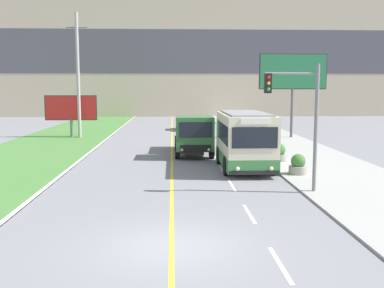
{
  "coord_description": "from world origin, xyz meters",
  "views": [
    {
      "loc": [
        0.04,
        -12.17,
        4.46
      ],
      "look_at": [
        1.1,
        11.88,
        1.4
      ],
      "focal_mm": 42.0,
      "sensor_mm": 36.0,
      "label": 1
    }
  ],
  "objects_px": {
    "utility_pole_far": "(78,75)",
    "planter_round_second": "(279,153)",
    "city_bus": "(245,141)",
    "planter_round_third": "(265,144)",
    "planter_round_far": "(254,138)",
    "billboard_small": "(71,109)",
    "traffic_light_mast": "(300,111)",
    "planter_round_near": "(298,165)",
    "billboard_large": "(293,74)",
    "dump_truck": "(194,136)",
    "car_distant": "(187,123)"
  },
  "relations": [
    {
      "from": "utility_pole_far",
      "to": "planter_round_second",
      "type": "xyz_separation_m",
      "value": [
        14.52,
        -13.59,
        -4.93
      ]
    },
    {
      "from": "city_bus",
      "to": "utility_pole_far",
      "type": "distance_m",
      "value": 20.32
    },
    {
      "from": "planter_round_third",
      "to": "planter_round_far",
      "type": "height_order",
      "value": "planter_round_third"
    },
    {
      "from": "planter_round_far",
      "to": "billboard_small",
      "type": "bearing_deg",
      "value": 158.36
    },
    {
      "from": "billboard_small",
      "to": "planter_round_third",
      "type": "distance_m",
      "value": 18.62
    },
    {
      "from": "traffic_light_mast",
      "to": "planter_round_third",
      "type": "distance_m",
      "value": 12.35
    },
    {
      "from": "planter_round_far",
      "to": "planter_round_third",
      "type": "bearing_deg",
      "value": -89.43
    },
    {
      "from": "planter_round_near",
      "to": "planter_round_far",
      "type": "height_order",
      "value": "planter_round_near"
    },
    {
      "from": "billboard_large",
      "to": "planter_round_third",
      "type": "height_order",
      "value": "billboard_large"
    },
    {
      "from": "billboard_small",
      "to": "planter_round_second",
      "type": "bearing_deg",
      "value": -42.95
    },
    {
      "from": "utility_pole_far",
      "to": "billboard_large",
      "type": "bearing_deg",
      "value": -2.81
    },
    {
      "from": "city_bus",
      "to": "traffic_light_mast",
      "type": "relative_size",
      "value": 1.11
    },
    {
      "from": "planter_round_third",
      "to": "traffic_light_mast",
      "type": "bearing_deg",
      "value": -95.19
    },
    {
      "from": "dump_truck",
      "to": "billboard_large",
      "type": "bearing_deg",
      "value": 47.74
    },
    {
      "from": "city_bus",
      "to": "billboard_large",
      "type": "distance_m",
      "value": 16.8
    },
    {
      "from": "billboard_large",
      "to": "planter_round_second",
      "type": "bearing_deg",
      "value": -108.04
    },
    {
      "from": "billboard_large",
      "to": "car_distant",
      "type": "bearing_deg",
      "value": 138.26
    },
    {
      "from": "city_bus",
      "to": "traffic_light_mast",
      "type": "height_order",
      "value": "traffic_light_mast"
    },
    {
      "from": "city_bus",
      "to": "billboard_large",
      "type": "bearing_deg",
      "value": 66.31
    },
    {
      "from": "car_distant",
      "to": "planter_round_near",
      "type": "distance_m",
      "value": 25.27
    },
    {
      "from": "car_distant",
      "to": "utility_pole_far",
      "type": "distance_m",
      "value": 12.91
    },
    {
      "from": "dump_truck",
      "to": "planter_round_near",
      "type": "height_order",
      "value": "dump_truck"
    },
    {
      "from": "planter_round_second",
      "to": "planter_round_third",
      "type": "height_order",
      "value": "planter_round_third"
    },
    {
      "from": "city_bus",
      "to": "car_distant",
      "type": "height_order",
      "value": "city_bus"
    },
    {
      "from": "traffic_light_mast",
      "to": "billboard_small",
      "type": "bearing_deg",
      "value": 122.92
    },
    {
      "from": "traffic_light_mast",
      "to": "utility_pole_far",
      "type": "bearing_deg",
      "value": 122.17
    },
    {
      "from": "planter_round_far",
      "to": "car_distant",
      "type": "bearing_deg",
      "value": 111.3
    },
    {
      "from": "traffic_light_mast",
      "to": "planter_round_second",
      "type": "height_order",
      "value": "traffic_light_mast"
    },
    {
      "from": "city_bus",
      "to": "planter_round_near",
      "type": "xyz_separation_m",
      "value": [
        2.43,
        -1.84,
        -1.04
      ]
    },
    {
      "from": "car_distant",
      "to": "billboard_small",
      "type": "bearing_deg",
      "value": -148.89
    },
    {
      "from": "planter_round_third",
      "to": "planter_round_far",
      "type": "xyz_separation_m",
      "value": [
        -0.04,
        4.11,
        -0.04
      ]
    },
    {
      "from": "dump_truck",
      "to": "planter_round_near",
      "type": "bearing_deg",
      "value": -53.78
    },
    {
      "from": "dump_truck",
      "to": "utility_pole_far",
      "type": "xyz_separation_m",
      "value": [
        -9.56,
        10.92,
        4.14
      ]
    },
    {
      "from": "utility_pole_far",
      "to": "planter_round_far",
      "type": "xyz_separation_m",
      "value": [
        14.52,
        -5.36,
        -4.95
      ]
    },
    {
      "from": "planter_round_near",
      "to": "planter_round_second",
      "type": "xyz_separation_m",
      "value": [
        -0.0,
        4.11,
        0.01
      ]
    },
    {
      "from": "traffic_light_mast",
      "to": "planter_round_third",
      "type": "height_order",
      "value": "traffic_light_mast"
    },
    {
      "from": "dump_truck",
      "to": "planter_round_far",
      "type": "relative_size",
      "value": 6.63
    },
    {
      "from": "utility_pole_far",
      "to": "planter_round_near",
      "type": "height_order",
      "value": "utility_pole_far"
    },
    {
      "from": "billboard_large",
      "to": "billboard_small",
      "type": "height_order",
      "value": "billboard_large"
    },
    {
      "from": "billboard_small",
      "to": "car_distant",
      "type": "bearing_deg",
      "value": 31.11
    },
    {
      "from": "dump_truck",
      "to": "planter_round_second",
      "type": "bearing_deg",
      "value": -28.28
    },
    {
      "from": "dump_truck",
      "to": "car_distant",
      "type": "bearing_deg",
      "value": 89.67
    },
    {
      "from": "car_distant",
      "to": "planter_round_third",
      "type": "xyz_separation_m",
      "value": [
        4.9,
        -16.58,
        -0.14
      ]
    },
    {
      "from": "city_bus",
      "to": "planter_round_near",
      "type": "distance_m",
      "value": 3.22
    },
    {
      "from": "city_bus",
      "to": "car_distant",
      "type": "xyz_separation_m",
      "value": [
        -2.43,
        22.96,
        -0.89
      ]
    },
    {
      "from": "city_bus",
      "to": "dump_truck",
      "type": "xyz_separation_m",
      "value": [
        -2.53,
        4.94,
        -0.25
      ]
    },
    {
      "from": "city_bus",
      "to": "planter_round_second",
      "type": "bearing_deg",
      "value": 43.08
    },
    {
      "from": "utility_pole_far",
      "to": "billboard_small",
      "type": "relative_size",
      "value": 2.35
    },
    {
      "from": "traffic_light_mast",
      "to": "planter_round_third",
      "type": "relative_size",
      "value": 4.98
    },
    {
      "from": "traffic_light_mast",
      "to": "billboard_large",
      "type": "bearing_deg",
      "value": 75.85
    }
  ]
}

